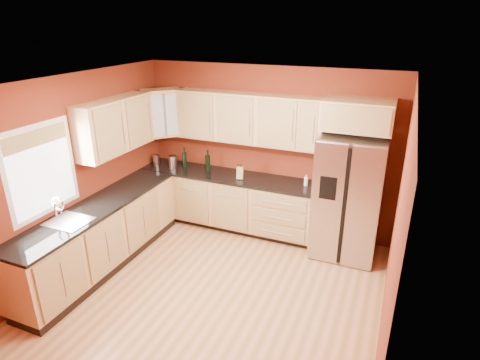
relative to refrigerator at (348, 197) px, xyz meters
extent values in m
plane|color=#9D713C|center=(-1.35, -1.62, -0.89)|extent=(4.00, 4.00, 0.00)
plane|color=white|center=(-1.35, -1.62, 1.71)|extent=(4.00, 4.00, 0.00)
cube|color=maroon|center=(-1.35, 0.38, 0.41)|extent=(4.00, 0.04, 2.60)
cube|color=maroon|center=(-1.35, -3.62, 0.41)|extent=(4.00, 0.04, 2.60)
cube|color=maroon|center=(-3.35, -1.62, 0.41)|extent=(0.04, 4.00, 2.60)
cube|color=maroon|center=(0.65, -1.62, 0.41)|extent=(0.04, 4.00, 2.60)
cube|color=tan|center=(-1.90, 0.07, -0.45)|extent=(2.90, 0.60, 0.88)
cube|color=tan|center=(-3.05, -1.62, -0.45)|extent=(0.60, 2.80, 0.88)
cube|color=black|center=(-1.90, 0.06, 0.01)|extent=(2.90, 0.62, 0.04)
cube|color=black|center=(-3.04, -1.62, 0.01)|extent=(0.62, 2.80, 0.04)
cube|color=tan|center=(-1.60, 0.21, 0.94)|extent=(2.30, 0.33, 0.75)
cube|color=tan|center=(-3.19, -0.90, 0.94)|extent=(0.33, 1.35, 0.75)
cube|color=tan|center=(-3.02, 0.04, 0.94)|extent=(0.67, 0.67, 0.75)
cube|color=tan|center=(0.00, 0.07, 1.16)|extent=(0.92, 0.60, 0.40)
cube|color=silver|center=(0.00, 0.00, 0.00)|extent=(0.90, 0.75, 1.78)
cube|color=white|center=(-3.33, -2.12, 0.66)|extent=(0.03, 0.90, 1.00)
cylinder|color=silver|center=(-2.84, -0.01, 0.14)|extent=(0.14, 0.14, 0.22)
cylinder|color=silver|center=(-3.20, 0.03, 0.12)|extent=(0.15, 0.15, 0.18)
cube|color=#A78A51|center=(-1.65, -0.01, 0.13)|extent=(0.11, 0.11, 0.20)
cylinder|color=white|center=(-0.64, 0.11, 0.11)|extent=(0.07, 0.07, 0.17)
camera|label=1|loc=(0.56, -5.34, 2.34)|focal=30.00mm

